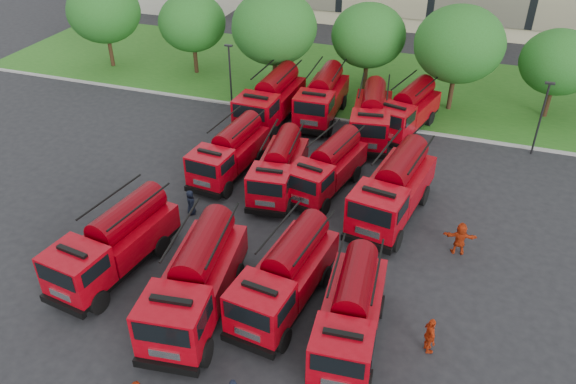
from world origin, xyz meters
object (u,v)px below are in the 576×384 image
fire_truck_1 (196,281)px  fire_truck_7 (394,189)px  fire_truck_9 (322,97)px  firefighter_3 (337,358)px  fire_truck_0 (115,242)px  fire_truck_3 (351,313)px  fire_truck_6 (328,167)px  fire_truck_11 (407,110)px  fire_truck_4 (230,152)px  fire_truck_10 (372,116)px  firefighter_5 (457,252)px  fire_truck_8 (271,100)px  firefighter_4 (192,213)px  fire_truck_2 (286,275)px  firefighter_2 (427,351)px  fire_truck_5 (279,168)px

fire_truck_1 → fire_truck_7: 12.36m
fire_truck_9 → firefighter_3: bearing=-74.0°
fire_truck_0 → fire_truck_3: fire_truck_0 is taller
fire_truck_1 → fire_truck_6: 12.05m
fire_truck_6 → firefighter_3: (3.92, -12.37, -1.55)m
fire_truck_11 → firefighter_3: (0.69, -21.69, -1.64)m
fire_truck_4 → firefighter_3: bearing=-44.7°
fire_truck_0 → firefighter_3: (11.70, -1.90, -1.68)m
fire_truck_7 → fire_truck_10: fire_truck_7 is taller
fire_truck_1 → fire_truck_11: bearing=66.8°
fire_truck_7 → firefighter_5: bearing=-20.1°
fire_truck_8 → firefighter_4: (-0.19, -12.51, -1.81)m
fire_truck_0 → firefighter_3: fire_truck_0 is taller
fire_truck_9 → fire_truck_11: size_ratio=1.00×
fire_truck_9 → firefighter_4: size_ratio=4.95×
fire_truck_10 → firefighter_4: fire_truck_10 is taller
fire_truck_2 → firefighter_2: (6.61, -0.81, -1.64)m
fire_truck_6 → fire_truck_8: 9.85m
fire_truck_7 → firefighter_4: 11.46m
firefighter_3 → fire_truck_8: bearing=-77.6°
firefighter_4 → fire_truck_6: bearing=-83.5°
fire_truck_8 → fire_truck_10: size_ratio=1.04×
fire_truck_7 → firefighter_4: (-10.76, -3.53, -1.79)m
fire_truck_9 → fire_truck_7: bearing=-58.3°
fire_truck_6 → firefighter_2: bearing=-43.6°
fire_truck_1 → fire_truck_3: 6.89m
fire_truck_6 → firefighter_4: (-6.58, -5.01, -1.55)m
fire_truck_9 → firefighter_4: (-3.51, -14.50, -1.71)m
fire_truck_9 → fire_truck_4: bearing=-109.9°
fire_truck_3 → firefighter_4: 12.47m
fire_truck_4 → fire_truck_9: fire_truck_9 is taller
fire_truck_1 → firefighter_3: bearing=-12.8°
fire_truck_9 → fire_truck_0: bearing=-105.0°
fire_truck_6 → fire_truck_7: 4.44m
firefighter_3 → fire_truck_5: bearing=-74.8°
fire_truck_2 → fire_truck_11: fire_truck_11 is taller
fire_truck_4 → fire_truck_6: (6.25, 0.22, -0.02)m
fire_truck_9 → firefighter_4: fire_truck_9 is taller
fire_truck_6 → fire_truck_7: bearing=-7.8°
fire_truck_4 → firefighter_4: fire_truck_4 is taller
firefighter_2 → firefighter_5: bearing=-29.0°
fire_truck_0 → fire_truck_10: 20.00m
firefighter_4 → fire_truck_8: bearing=-31.7°
fire_truck_1 → firefighter_3: fire_truck_1 is taller
fire_truck_5 → firefighter_5: 11.20m
fire_truck_4 → fire_truck_10: bearing=51.8°
fire_truck_5 → fire_truck_6: 2.89m
fire_truck_3 → fire_truck_4: fire_truck_3 is taller
fire_truck_0 → fire_truck_9: fire_truck_9 is taller
fire_truck_7 → firefighter_4: bearing=-152.7°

